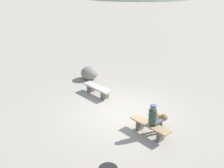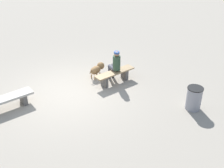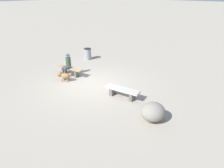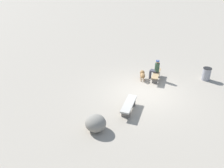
{
  "view_description": "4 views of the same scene",
  "coord_description": "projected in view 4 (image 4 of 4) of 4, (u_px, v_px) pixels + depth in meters",
  "views": [
    {
      "loc": [
        8.2,
        -5.6,
        5.69
      ],
      "look_at": [
        -1.28,
        0.24,
        0.81
      ],
      "focal_mm": 43.47,
      "sensor_mm": 36.0,
      "label": 1
    },
    {
      "loc": [
        -2.49,
        -8.62,
        5.48
      ],
      "look_at": [
        1.07,
        -1.36,
        0.8
      ],
      "focal_mm": 46.43,
      "sensor_mm": 36.0,
      "label": 2
    },
    {
      "loc": [
        -7.08,
        6.11,
        4.44
      ],
      "look_at": [
        -1.46,
        -0.05,
        0.48
      ],
      "focal_mm": 31.37,
      "sensor_mm": 36.0,
      "label": 3
    },
    {
      "loc": [
        -10.2,
        -3.77,
        6.09
      ],
      "look_at": [
        -1.17,
        1.37,
        0.68
      ],
      "focal_mm": 35.42,
      "sensor_mm": 36.0,
      "label": 4
    }
  ],
  "objects": [
    {
      "name": "dog",
      "position": [
        142.0,
        75.0,
        13.58
      ],
      "size": [
        0.75,
        0.54,
        0.52
      ],
      "rotation": [
        0.0,
        0.0,
        0.47
      ],
      "color": "olive",
      "rests_on": "ground"
    },
    {
      "name": "boulder",
      "position": [
        96.0,
        123.0,
        9.26
      ],
      "size": [
        1.06,
        1.1,
        0.72
      ],
      "primitive_type": "ellipsoid",
      "rotation": [
        0.0,
        0.0,
        4.48
      ],
      "color": "gray",
      "rests_on": "ground"
    },
    {
      "name": "bench_right",
      "position": [
        156.0,
        75.0,
        13.56
      ],
      "size": [
        1.67,
        0.69,
        0.46
      ],
      "rotation": [
        0.0,
        0.0,
        0.2
      ],
      "color": "#605B56",
      "rests_on": "ground"
    },
    {
      "name": "bench_left",
      "position": [
        129.0,
        105.0,
        10.55
      ],
      "size": [
        1.69,
        0.75,
        0.44
      ],
      "rotation": [
        0.0,
        0.0,
        0.2
      ],
      "color": "#605B56",
      "rests_on": "ground"
    },
    {
      "name": "seated_person",
      "position": [
        155.0,
        68.0,
        13.48
      ],
      "size": [
        0.34,
        0.59,
        1.26
      ],
      "rotation": [
        0.0,
        0.0,
        0.11
      ],
      "color": "#2D4733",
      "rests_on": "ground"
    },
    {
      "name": "trash_bin",
      "position": [
        206.0,
        74.0,
        13.53
      ],
      "size": [
        0.52,
        0.52,
        0.79
      ],
      "color": "gray",
      "rests_on": "ground"
    },
    {
      "name": "ground",
      "position": [
        144.0,
        93.0,
        12.34
      ],
      "size": [
        210.0,
        210.0,
        0.06
      ],
      "primitive_type": "cube",
      "color": "#9E9384"
    }
  ]
}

